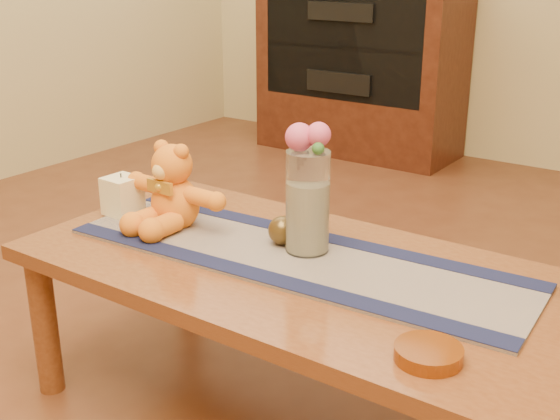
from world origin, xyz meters
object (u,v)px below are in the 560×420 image
Objects in this scene: teddy_bear at (174,186)px; amber_dish at (428,354)px; glass_vase at (308,202)px; pillar_candle at (122,196)px; bronze_ball at (282,230)px.

amber_dish is (0.86, -0.24, -0.11)m from teddy_bear.
glass_vase is at bearing 147.68° from amber_dish.
amber_dish is (1.05, -0.21, -0.05)m from pillar_candle.
glass_vase reaches higher than pillar_candle.
teddy_bear reaches higher than amber_dish.
glass_vase is 0.56m from amber_dish.
bronze_ball is (0.51, 0.08, -0.02)m from pillar_candle.
bronze_ball is (-0.08, -0.00, -0.09)m from glass_vase.
teddy_bear is at bearing -172.28° from glass_vase.
teddy_bear reaches higher than pillar_candle.
glass_vase is (0.58, 0.08, 0.08)m from pillar_candle.
pillar_candle is at bearing 168.51° from amber_dish.
glass_vase is 0.12m from bronze_ball.
pillar_candle is 1.07m from amber_dish.
glass_vase reaches higher than teddy_bear.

